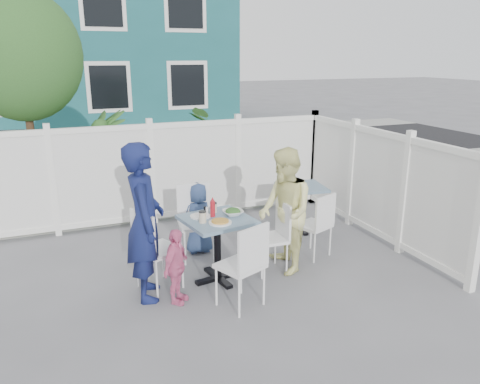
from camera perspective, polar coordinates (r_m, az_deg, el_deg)
name	(u,v)px	position (r m, az deg, el deg)	size (l,w,h in m)	color
ground	(189,291)	(5.54, -6.27, -11.85)	(80.00, 80.00, 0.00)	slate
near_sidewalk	(134,199)	(9.00, -12.81, -0.83)	(24.00, 2.60, 0.01)	gray
street	(110,159)	(12.56, -15.55, 3.85)	(24.00, 5.00, 0.01)	black
far_sidewalk	(98,140)	(15.59, -16.89, 6.12)	(24.00, 1.60, 0.01)	gray
building	(68,43)	(18.73, -20.28, 16.69)	(11.00, 6.00, 6.00)	#1A5558
fence_back	(152,176)	(7.47, -10.68, 1.98)	(5.86, 0.08, 1.60)	white
fence_right	(376,186)	(7.04, 16.28, 0.70)	(0.08, 3.66, 1.60)	white
tree	(21,56)	(8.03, -25.13, 14.80)	(1.80, 1.62, 3.59)	#382316
utility_cabinet	(6,173)	(8.98, -26.65, 2.03)	(0.70, 0.50, 1.30)	gold
potted_shrub_a	(104,164)	(8.04, -16.22, 3.29)	(0.98, 0.98, 1.75)	#2B5322
potted_shrub_b	(230,156)	(8.43, -1.22, 4.37)	(1.53, 1.33, 1.70)	#2B5322
main_table	(217,232)	(5.51, -2.79, -4.94)	(0.86, 0.86, 0.78)	slate
spare_table	(301,196)	(7.16, 7.48, -0.49)	(0.75, 0.75, 0.70)	slate
chair_left	(153,244)	(5.37, -10.62, -6.29)	(0.56, 0.57, 0.97)	white
chair_right	(275,232)	(5.79, 4.30, -4.84)	(0.40, 0.42, 0.89)	white
chair_back	(195,216)	(6.21, -5.48, -2.89)	(0.49, 0.47, 0.98)	white
chair_near	(246,260)	(4.92, 0.70, -8.31)	(0.56, 0.55, 0.96)	white
chair_spare	(318,221)	(6.23, 9.52, -3.50)	(0.52, 0.51, 0.88)	white
man	(145,222)	(5.16, -11.53, -3.61)	(0.64, 0.42, 1.75)	#121A4B
woman	(285,211)	(5.73, 5.49, -2.35)	(0.76, 0.59, 1.55)	#EAE64B
boy	(199,218)	(6.35, -5.05, -3.17)	(0.48, 0.31, 0.98)	navy
toddler	(176,267)	(5.13, -7.79, -9.00)	(0.50, 0.21, 0.85)	pink
plate_main	(220,222)	(5.29, -2.43, -3.73)	(0.26, 0.26, 0.02)	white
plate_side	(200,216)	(5.51, -4.87, -2.95)	(0.24, 0.24, 0.02)	white
salad_bowl	(233,213)	(5.54, -0.87, -2.53)	(0.24, 0.24, 0.06)	white
coffee_cup_a	(203,217)	(5.30, -4.58, -3.11)	(0.08, 0.08, 0.12)	beige
coffee_cup_b	(214,208)	(5.64, -3.22, -1.95)	(0.07, 0.07, 0.11)	beige
ketchup_bottle	(213,209)	(5.48, -3.35, -2.05)	(0.06, 0.06, 0.19)	#AA1520
salt_shaker	(207,210)	(5.61, -4.03, -2.23)	(0.03, 0.03, 0.08)	white
pepper_shaker	(205,209)	(5.65, -4.30, -2.12)	(0.03, 0.03, 0.07)	black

